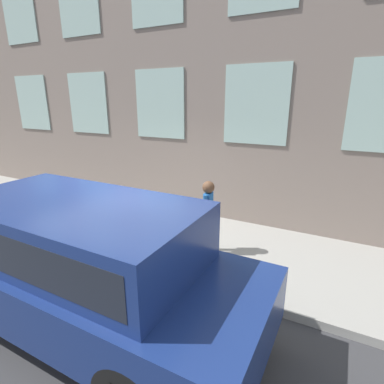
{
  "coord_description": "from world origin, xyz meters",
  "views": [
    {
      "loc": [
        -3.65,
        -3.05,
        2.92
      ],
      "look_at": [
        0.85,
        -0.68,
        1.34
      ],
      "focal_mm": 28.0,
      "sensor_mm": 36.0,
      "label": 1
    }
  ],
  "objects": [
    {
      "name": "person",
      "position": [
        1.03,
        -0.92,
        0.97
      ],
      "size": [
        0.34,
        0.22,
        1.39
      ],
      "rotation": [
        0.0,
        0.0,
        -2.71
      ],
      "color": "#232328",
      "rests_on": "sidewalk"
    },
    {
      "name": "sidewalk",
      "position": [
        1.37,
        0.0,
        0.07
      ],
      "size": [
        2.75,
        60.0,
        0.13
      ],
      "color": "#9E9B93",
      "rests_on": "ground_plane"
    },
    {
      "name": "ground_plane",
      "position": [
        0.0,
        0.0,
        0.0
      ],
      "size": [
        80.0,
        80.0,
        0.0
      ],
      "primitive_type": "plane",
      "color": "#38383A"
    },
    {
      "name": "parked_truck_navy_near",
      "position": [
        -1.36,
        -0.2,
        1.02
      ],
      "size": [
        1.81,
        4.97,
        1.77
      ],
      "color": "black",
      "rests_on": "ground_plane"
    },
    {
      "name": "fire_hydrant",
      "position": [
        0.67,
        -0.44,
        0.49
      ],
      "size": [
        0.31,
        0.43,
        0.71
      ],
      "color": "gold",
      "rests_on": "sidewalk"
    },
    {
      "name": "building_facade",
      "position": [
        2.9,
        0.0,
        3.52
      ],
      "size": [
        0.33,
        40.0,
        7.02
      ],
      "color": "gray",
      "rests_on": "ground_plane"
    }
  ]
}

